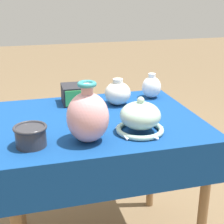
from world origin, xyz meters
name	(u,v)px	position (x,y,z in m)	size (l,w,h in m)	color
display_table	(100,138)	(0.00, -0.01, 0.67)	(0.91, 0.75, 0.76)	olive
vase_tall_bulbous	(88,116)	(-0.10, -0.23, 0.86)	(0.17, 0.17, 0.24)	#D19399
vase_dome_bell	(140,118)	(0.13, -0.20, 0.82)	(0.21, 0.21, 0.16)	#A8CCB7
mosaic_tile_box	(74,94)	(-0.07, 0.25, 0.80)	(0.13, 0.15, 0.10)	#232328
jar_round_porcelain	(151,87)	(0.35, 0.23, 0.82)	(0.10, 0.10, 0.13)	white
cup_wide_charcoal	(31,135)	(-0.31, -0.21, 0.80)	(0.13, 0.13, 0.08)	#2D2D33
jar_round_ivory	(118,93)	(0.14, 0.17, 0.82)	(0.13, 0.13, 0.13)	white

